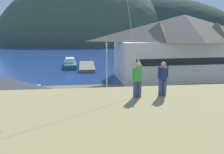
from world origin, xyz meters
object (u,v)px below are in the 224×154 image
harbor_lodge (183,45)px  parked_car_front_row_end (78,101)px  wharf_dock (87,66)px  parked_car_corner_spot (200,94)px  parked_car_back_row_left (150,96)px  parked_car_front_row_silver (224,118)px  person_kite_flyer (137,78)px  parking_light_pole (107,67)px  storage_shed_near_lot (0,98)px  parked_car_mid_row_near (165,115)px  person_companion (163,78)px  moored_boat_wharfside (70,64)px

harbor_lodge → parked_car_front_row_end: 23.51m
wharf_dock → parked_car_corner_spot: (13.34, -25.42, 0.71)m
parked_car_back_row_left → parked_car_corner_spot: bearing=1.9°
harbor_lodge → parked_car_front_row_silver: size_ratio=5.71×
wharf_dock → person_kite_flyer: (2.09, -40.38, 6.22)m
wharf_dock → parking_light_pole: 22.87m
storage_shed_near_lot → parked_car_corner_spot: (21.97, 3.18, -1.25)m
parked_car_back_row_left → parked_car_mid_row_near: same height
parking_light_pole → person_companion: 18.06m
parked_car_back_row_left → person_kite_flyer: size_ratio=2.28×
harbor_lodge → parked_car_mid_row_near: size_ratio=5.69×
wharf_dock → parked_car_back_row_left: bearing=-74.5°
wharf_dock → parked_car_front_row_silver: size_ratio=2.77×
person_kite_flyer → parked_car_mid_row_near: bearing=61.8°
parked_car_mid_row_near → wharf_dock: bearing=102.2°
parked_car_front_row_silver → moored_boat_wharfside: bearing=114.1°
parked_car_front_row_end → person_kite_flyer: size_ratio=2.32×
storage_shed_near_lot → wharf_dock: 29.94m
parked_car_front_row_end → person_companion: bearing=-71.4°
wharf_dock → parked_car_back_row_left: parked_car_back_row_left is taller
parking_light_pole → person_companion: person_companion is taller
parked_car_front_row_end → person_kite_flyer: 15.41m
person_companion → storage_shed_near_lot: bearing=135.8°
storage_shed_near_lot → parking_light_pole: 12.64m
parked_car_corner_spot → parking_light_pole: bearing=165.0°
parked_car_back_row_left → storage_shed_near_lot: bearing=-169.3°
parking_light_pole → harbor_lodge: bearing=36.5°
parked_car_front_row_silver → parked_car_back_row_left: same height
harbor_lodge → wharf_dock: (-16.57, 11.85, -5.48)m
parked_car_corner_spot → parked_car_mid_row_near: size_ratio=1.01×
parked_car_front_row_end → person_companion: (4.68, -13.91, 5.49)m
harbor_lodge → person_companion: (-13.16, -28.45, 0.72)m
parked_car_front_row_silver → parked_car_front_row_end: size_ratio=0.99×
moored_boat_wharfside → parked_car_front_row_end: moored_boat_wharfside is taller
wharf_dock → parking_light_pole: parking_light_pole is taller
parked_car_mid_row_near → parking_light_pole: bearing=116.5°
harbor_lodge → moored_boat_wharfside: 24.85m
wharf_dock → parked_car_front_row_end: 26.43m
parked_car_front_row_silver → parking_light_pole: parking_light_pole is taller
parked_car_corner_spot → parking_light_pole: (-11.07, 2.97, 3.02)m
parked_car_back_row_left → person_kite_flyer: bearing=-108.7°
wharf_dock → parked_car_front_row_silver: bearing=-70.4°
parked_car_front_row_end → storage_shed_near_lot: bearing=-163.3°
wharf_dock → parked_car_corner_spot: bearing=-62.3°
harbor_lodge → person_companion: bearing=-114.8°
parked_car_corner_spot → parked_car_front_row_silver: bearing=-102.0°
parked_car_front_row_end → parking_light_pole: bearing=48.1°
parked_car_front_row_silver → parked_car_corner_spot: 7.67m
moored_boat_wharfside → parking_light_pole: 24.98m
parked_car_mid_row_near → parked_car_front_row_end: same height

